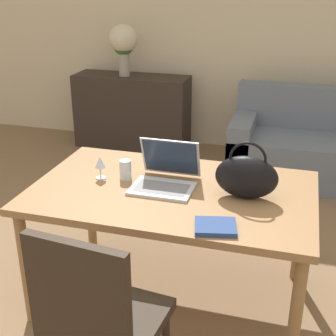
# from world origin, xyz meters

# --- Properties ---
(wall_back) EXTENTS (10.00, 0.06, 2.70)m
(wall_back) POSITION_xyz_m (0.00, 3.30, 1.35)
(wall_back) COLOR beige
(wall_back) RESTS_ON ground_plane
(dining_table) EXTENTS (1.52, 0.93, 0.72)m
(dining_table) POSITION_xyz_m (0.06, 0.56, 0.65)
(dining_table) COLOR olive
(dining_table) RESTS_ON ground_plane
(chair) EXTENTS (0.48, 0.48, 0.96)m
(chair) POSITION_xyz_m (-0.01, -0.30, 0.53)
(chair) COLOR #2D2319
(chair) RESTS_ON ground_plane
(couch) EXTENTS (1.48, 0.79, 0.82)m
(couch) POSITION_xyz_m (0.83, 2.63, 0.29)
(couch) COLOR slate
(couch) RESTS_ON ground_plane
(sideboard) EXTENTS (1.23, 0.40, 0.79)m
(sideboard) POSITION_xyz_m (-1.07, 2.97, 0.40)
(sideboard) COLOR #332823
(sideboard) RESTS_ON ground_plane
(laptop) EXTENTS (0.33, 0.33, 0.24)m
(laptop) POSITION_xyz_m (0.01, 0.61, 0.79)
(laptop) COLOR silver
(laptop) RESTS_ON dining_table
(drinking_glass) EXTENTS (0.07, 0.07, 0.11)m
(drinking_glass) POSITION_xyz_m (-0.23, 0.61, 0.78)
(drinking_glass) COLOR silver
(drinking_glass) RESTS_ON dining_table
(wine_glass) EXTENTS (0.06, 0.06, 0.13)m
(wine_glass) POSITION_xyz_m (-0.37, 0.58, 0.81)
(wine_glass) COLOR silver
(wine_glass) RESTS_ON dining_table
(handbag) EXTENTS (0.32, 0.14, 0.31)m
(handbag) POSITION_xyz_m (0.45, 0.56, 0.84)
(handbag) COLOR black
(handbag) RESTS_ON dining_table
(flower_vase) EXTENTS (0.29, 0.29, 0.53)m
(flower_vase) POSITION_xyz_m (-1.13, 2.94, 1.14)
(flower_vase) COLOR #9E998E
(flower_vase) RESTS_ON sideboard
(book) EXTENTS (0.22, 0.19, 0.02)m
(book) POSITION_xyz_m (0.36, 0.20, 0.73)
(book) COLOR navy
(book) RESTS_ON dining_table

